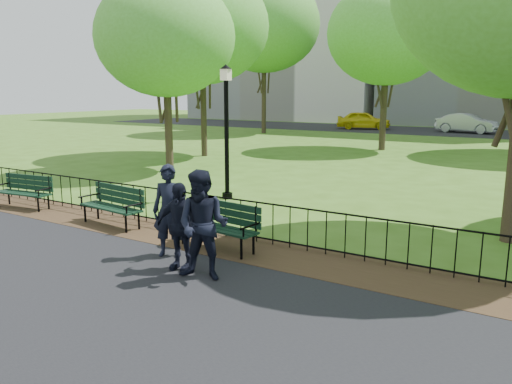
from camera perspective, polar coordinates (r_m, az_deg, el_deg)
The scene contains 18 objects.
ground at distance 9.53m, azimuth -9.47°, elevation -8.16°, with size 120.00×120.00×0.00m, color #3D6219.
dirt_strip at distance 10.63m, azimuth -4.13°, elevation -5.86°, with size 60.00×1.60×0.01m, color #342615.
far_street at distance 42.25m, azimuth 23.73°, elevation 6.20°, with size 70.00×9.00×0.01m, color black.
iron_fence at distance 10.90m, azimuth -2.62°, elevation -2.76°, with size 24.06×0.06×1.00m.
apartment_west at distance 62.23m, azimuth 4.98°, elevation 20.50°, with size 22.00×15.00×26.00m, color silver.
park_bench_main at distance 10.28m, azimuth -5.61°, elevation -2.78°, with size 1.90×0.78×1.05m.
park_bench_left_a at distance 12.38m, azimuth -15.91°, elevation -1.02°, with size 1.88×0.75×1.04m.
park_bench_left_b at distance 15.10m, azimuth -24.89°, elevation 0.43°, with size 1.79×0.76×0.99m.
lamppost at distance 14.74m, azimuth -3.39°, elevation 7.41°, with size 0.35×0.35×3.93m.
tree_near_w at distance 20.33m, azimuth -10.31°, elevation 17.02°, with size 5.38×5.38×7.51m.
tree_mid_w at distance 25.08m, azimuth -6.21°, elevation 18.29°, with size 6.39×6.39×8.91m.
tree_far_c at distance 28.37m, azimuth 14.79°, elevation 17.11°, with size 6.36×6.36×8.86m.
tree_far_w at distance 38.88m, azimuth 0.93°, elevation 18.61°, with size 8.29×8.29×11.55m.
person_left at distance 9.74m, azimuth -9.88°, elevation -2.14°, with size 0.66×0.43×1.80m, color black.
person_mid at distance 8.46m, azimuth -6.06°, elevation -3.81°, with size 0.92×0.48×1.89m, color black.
person_right at distance 9.01m, azimuth -8.70°, elevation -3.89°, with size 0.93×0.38×1.59m, color black.
taxi at distance 43.57m, azimuth 12.20°, elevation 8.03°, with size 1.78×4.43×1.51m, color yellow.
sedan_silver at distance 42.02m, azimuth 22.97°, elevation 7.26°, with size 1.57×4.51×1.49m, color #9DA0A4.
Camera 1 is at (5.99, -6.70, 3.17)m, focal length 35.00 mm.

